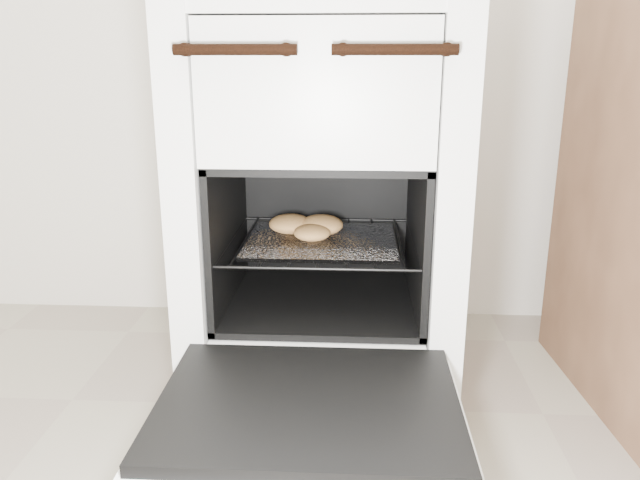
% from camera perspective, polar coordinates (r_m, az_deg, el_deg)
% --- Properties ---
extents(stove, '(0.54, 0.60, 0.83)m').
position_cam_1_polar(stove, '(1.36, 0.31, 3.41)').
color(stove, white).
rests_on(stove, ground).
extents(oven_door, '(0.49, 0.38, 0.03)m').
position_cam_1_polar(oven_door, '(1.01, -1.06, -15.14)').
color(oven_door, black).
rests_on(oven_door, stove).
extents(oven_rack, '(0.39, 0.38, 0.01)m').
position_cam_1_polar(oven_rack, '(1.32, 0.18, -0.08)').
color(oven_rack, black).
rests_on(oven_rack, stove).
extents(foil_sheet, '(0.31, 0.27, 0.01)m').
position_cam_1_polar(foil_sheet, '(1.30, 0.13, -0.08)').
color(foil_sheet, white).
rests_on(foil_sheet, oven_rack).
extents(baked_rolls, '(0.19, 0.17, 0.04)m').
position_cam_1_polar(baked_rolls, '(1.32, -1.15, 1.29)').
color(baked_rolls, '#B97F4A').
rests_on(baked_rolls, foil_sheet).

